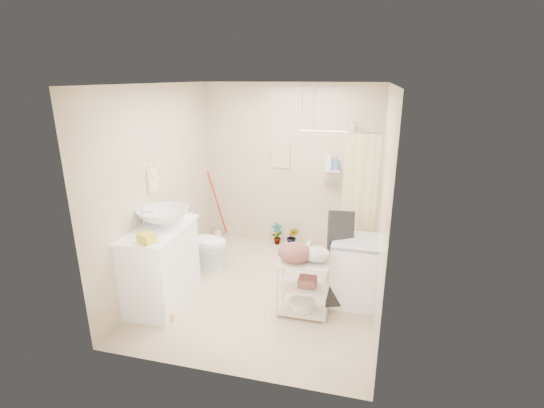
{
  "coord_description": "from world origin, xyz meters",
  "views": [
    {
      "loc": [
        1.21,
        -4.44,
        2.68
      ],
      "look_at": [
        0.04,
        0.25,
        1.11
      ],
      "focal_mm": 26.0,
      "sensor_mm": 36.0,
      "label": 1
    }
  ],
  "objects": [
    {
      "name": "laundry_rack",
      "position": [
        0.58,
        -0.43,
        0.41
      ],
      "size": [
        0.59,
        0.35,
        0.81
      ],
      "primitive_type": null,
      "rotation": [
        0.0,
        0.0,
        -0.0
      ],
      "color": "beige",
      "rests_on": "ground"
    },
    {
      "name": "hanging_towel",
      "position": [
        -0.15,
        1.58,
        1.5
      ],
      "size": [
        0.28,
        0.03,
        0.42
      ],
      "primitive_type": "cube",
      "color": "#C7BB8E",
      "rests_on": "wall_back"
    },
    {
      "name": "floor",
      "position": [
        0.0,
        0.0,
        0.0
      ],
      "size": [
        3.2,
        3.2,
        0.0
      ],
      "primitive_type": "plane",
      "color": "beige",
      "rests_on": "ground"
    },
    {
      "name": "potted_plant_b",
      "position": [
        0.09,
        1.41,
        0.18
      ],
      "size": [
        0.21,
        0.18,
        0.35
      ],
      "primitive_type": "imported",
      "rotation": [
        0.0,
        0.0,
        -0.14
      ],
      "color": "brown",
      "rests_on": "ground"
    },
    {
      "name": "vanity",
      "position": [
        -1.16,
        -0.57,
        0.48
      ],
      "size": [
        0.67,
        1.13,
        0.97
      ],
      "primitive_type": "cube",
      "rotation": [
        0.0,
        0.0,
        0.05
      ],
      "color": "white",
      "rests_on": "ground"
    },
    {
      "name": "shampoo_bottle_b",
      "position": [
        0.72,
        1.53,
        1.42
      ],
      "size": [
        0.09,
        0.09,
        0.19
      ],
      "primitive_type": "imported",
      "rotation": [
        0.0,
        0.0,
        -0.07
      ],
      "color": "#4463B6",
      "rests_on": "shower"
    },
    {
      "name": "shower",
      "position": [
        0.85,
        1.05,
        1.05
      ],
      "size": [
        1.1,
        1.1,
        2.1
      ],
      "primitive_type": null,
      "color": "white",
      "rests_on": "ground"
    },
    {
      "name": "tp_holder",
      "position": [
        -1.36,
        0.05,
        0.72
      ],
      "size": [
        0.08,
        0.12,
        0.14
      ],
      "primitive_type": null,
      "color": "white",
      "rests_on": "wall_left"
    },
    {
      "name": "counter_basket",
      "position": [
        -1.04,
        -0.97,
        1.02
      ],
      "size": [
        0.23,
        0.21,
        0.1
      ],
      "primitive_type": "cube",
      "rotation": [
        0.0,
        0.0,
        -0.42
      ],
      "color": "gold",
      "rests_on": "vanity"
    },
    {
      "name": "mop",
      "position": [
        -1.25,
        1.48,
        0.6
      ],
      "size": [
        0.14,
        0.14,
        1.19
      ],
      "primitive_type": null,
      "rotation": [
        0.0,
        0.0,
        -0.27
      ],
      "color": "#B5130C",
      "rests_on": "ground"
    },
    {
      "name": "toilet",
      "position": [
        -1.04,
        0.42,
        0.38
      ],
      "size": [
        0.77,
        0.47,
        0.76
      ],
      "primitive_type": "imported",
      "rotation": [
        0.0,
        0.0,
        1.51
      ],
      "color": "white",
      "rests_on": "ground"
    },
    {
      "name": "wall_right",
      "position": [
        1.4,
        0.0,
        1.3
      ],
      "size": [
        0.04,
        3.2,
        2.6
      ],
      "primitive_type": "cube",
      "color": "beige",
      "rests_on": "ground"
    },
    {
      "name": "sink",
      "position": [
        -1.13,
        -0.46,
        1.07
      ],
      "size": [
        0.71,
        0.71,
        0.21
      ],
      "primitive_type": "imported",
      "rotation": [
        0.0,
        0.0,
        -0.2
      ],
      "color": "silver",
      "rests_on": "vanity"
    },
    {
      "name": "washing_machine",
      "position": [
        1.14,
        0.02,
        0.41
      ],
      "size": [
        0.56,
        0.58,
        0.82
      ],
      "primitive_type": "cube",
      "rotation": [
        0.0,
        0.0,
        -0.01
      ],
      "color": "white",
      "rests_on": "ground"
    },
    {
      "name": "wall_back",
      "position": [
        0.0,
        1.6,
        1.3
      ],
      "size": [
        2.8,
        0.04,
        2.6
      ],
      "primitive_type": "cube",
      "color": "beige",
      "rests_on": "ground"
    },
    {
      "name": "shampoo_bottle_a",
      "position": [
        0.62,
        1.53,
        1.45
      ],
      "size": [
        0.13,
        0.13,
        0.26
      ],
      "primitive_type": "imported",
      "rotation": [
        0.0,
        0.0,
        -0.37
      ],
      "color": "white",
      "rests_on": "shower"
    },
    {
      "name": "towel_ring",
      "position": [
        -1.38,
        -0.2,
        1.47
      ],
      "size": [
        0.04,
        0.22,
        0.34
      ],
      "primitive_type": null,
      "color": "#FAE48B",
      "rests_on": "wall_left"
    },
    {
      "name": "wall_front",
      "position": [
        0.0,
        -1.6,
        1.3
      ],
      "size": [
        2.8,
        0.04,
        2.6
      ],
      "primitive_type": "cube",
      "color": "beige",
      "rests_on": "ground"
    },
    {
      "name": "wall_left",
      "position": [
        -1.4,
        0.0,
        1.3
      ],
      "size": [
        0.04,
        3.2,
        2.6
      ],
      "primitive_type": "cube",
      "color": "beige",
      "rests_on": "ground"
    },
    {
      "name": "floor_basket",
      "position": [
        -0.94,
        -0.94,
        0.07
      ],
      "size": [
        0.33,
        0.29,
        0.15
      ],
      "primitive_type": "cube",
      "rotation": [
        0.0,
        0.0,
        0.36
      ],
      "color": "gold",
      "rests_on": "ground"
    },
    {
      "name": "ceiling",
      "position": [
        0.0,
        0.0,
        2.6
      ],
      "size": [
        2.8,
        3.2,
        0.04
      ],
      "primitive_type": "cube",
      "color": "silver",
      "rests_on": "ground"
    },
    {
      "name": "potted_plant_a",
      "position": [
        -0.19,
        1.47,
        0.19
      ],
      "size": [
        0.23,
        0.21,
        0.37
      ],
      "primitive_type": "imported",
      "rotation": [
        0.0,
        0.0,
        0.5
      ],
      "color": "brown",
      "rests_on": "ground"
    },
    {
      "name": "ironing_board",
      "position": [
        0.96,
        -0.08,
        0.6
      ],
      "size": [
        0.34,
        0.25,
        1.2
      ],
      "primitive_type": null,
      "rotation": [
        0.0,
        0.0,
        0.52
      ],
      "color": "black",
      "rests_on": "ground"
    }
  ]
}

